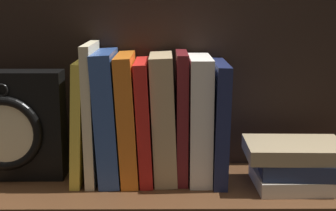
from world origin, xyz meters
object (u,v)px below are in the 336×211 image
object	(u,v)px
book_yellow_seinlanguage	(82,120)
book_blue_modern	(109,116)
framed_clock	(9,126)
book_cream_twain	(92,112)
book_stack_side	(295,163)
book_tan_shortstories	(163,117)
book_maroon_dawkins	(182,116)
book_red_requiem	(145,120)
book_orange_pandolfini	(128,117)
book_white_catcher	(199,118)
book_navy_bierce	(218,121)

from	to	relation	value
book_yellow_seinlanguage	book_blue_modern	size ratio (longest dim) A/B	0.94
book_blue_modern	framed_clock	size ratio (longest dim) A/B	1.18
book_cream_twain	book_stack_side	bearing A→B (deg)	-7.36
book_cream_twain	book_tan_shortstories	size ratio (longest dim) A/B	1.09
book_yellow_seinlanguage	book_tan_shortstories	distance (cm)	15.01
framed_clock	book_blue_modern	bearing A→B (deg)	0.18
framed_clock	book_tan_shortstories	bearing A→B (deg)	0.12
book_blue_modern	book_maroon_dawkins	size ratio (longest dim) A/B	1.01
book_red_requiem	book_maroon_dawkins	xyz separation A→B (cm)	(6.80, 0.00, 0.74)
book_orange_pandolfini	book_red_requiem	distance (cm)	3.00
book_blue_modern	book_maroon_dawkins	world-z (taller)	book_blue_modern
book_maroon_dawkins	framed_clock	distance (cm)	31.76
book_yellow_seinlanguage	book_tan_shortstories	xyz separation A→B (cm)	(15.00, 0.00, 0.46)
book_red_requiem	book_maroon_dawkins	bearing A→B (deg)	0.00
book_red_requiem	framed_clock	xyz separation A→B (cm)	(-24.91, -0.06, -1.06)
book_blue_modern	book_maroon_dawkins	distance (cm)	13.38
book_stack_side	book_orange_pandolfini	bearing A→B (deg)	171.04
book_yellow_seinlanguage	book_white_catcher	size ratio (longest dim) A/B	0.98
book_tan_shortstories	framed_clock	distance (cm)	28.43
book_yellow_seinlanguage	book_navy_bierce	size ratio (longest dim) A/B	1.02
book_orange_pandolfini	framed_clock	size ratio (longest dim) A/B	1.15
book_navy_bierce	book_cream_twain	bearing A→B (deg)	180.00
book_cream_twain	book_stack_side	world-z (taller)	book_cream_twain
book_maroon_dawkins	book_stack_side	world-z (taller)	book_maroon_dawkins
book_red_requiem	framed_clock	distance (cm)	24.94
book_stack_side	book_maroon_dawkins	bearing A→B (deg)	166.82
book_white_catcher	framed_clock	xyz separation A→B (cm)	(-34.99, -0.06, -1.40)
book_maroon_dawkins	framed_clock	world-z (taller)	book_maroon_dawkins
book_cream_twain	book_red_requiem	bearing A→B (deg)	0.00
book_stack_side	book_tan_shortstories	bearing A→B (deg)	168.64
book_white_catcher	book_navy_bierce	distance (cm)	3.53
book_cream_twain	book_orange_pandolfini	bearing A→B (deg)	0.00
book_maroon_dawkins	framed_clock	xyz separation A→B (cm)	(-31.71, -0.06, -1.80)
book_tan_shortstories	book_maroon_dawkins	world-z (taller)	book_maroon_dawkins
book_orange_pandolfini	book_tan_shortstories	bearing A→B (deg)	0.00
book_white_catcher	book_blue_modern	bearing A→B (deg)	180.00
framed_clock	book_red_requiem	bearing A→B (deg)	0.13
book_tan_shortstories	book_stack_side	bearing A→B (deg)	-11.36
book_stack_side	book_white_catcher	bearing A→B (deg)	164.35
book_maroon_dawkins	book_stack_side	bearing A→B (deg)	-13.18
book_yellow_seinlanguage	book_blue_modern	bearing A→B (deg)	0.00
book_orange_pandolfini	framed_clock	world-z (taller)	book_orange_pandolfini
book_blue_modern	book_red_requiem	world-z (taller)	book_blue_modern
book_yellow_seinlanguage	book_cream_twain	size ratio (longest dim) A/B	0.88
book_cream_twain	book_maroon_dawkins	size ratio (longest dim) A/B	1.07
book_tan_shortstories	book_white_catcher	distance (cm)	6.62
book_red_requiem	book_navy_bierce	xyz separation A→B (cm)	(13.57, 0.00, -0.17)
book_cream_twain	book_white_catcher	world-z (taller)	book_cream_twain
book_orange_pandolfini	book_red_requiem	size ratio (longest dim) A/B	1.05
book_blue_modern	book_orange_pandolfini	bearing A→B (deg)	0.00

